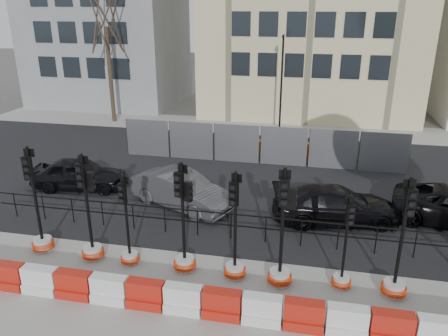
% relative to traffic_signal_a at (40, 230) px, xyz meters
% --- Properties ---
extents(ground, '(120.00, 120.00, 0.00)m').
position_rel_traffic_signal_a_xyz_m(ground, '(6.00, 0.78, -0.75)').
color(ground, '#51514C').
rests_on(ground, ground).
extents(sidewalk_near, '(40.00, 6.00, 0.02)m').
position_rel_traffic_signal_a_xyz_m(sidewalk_near, '(6.00, -2.22, -0.74)').
color(sidewalk_near, gray).
rests_on(sidewalk_near, ground).
extents(road, '(40.00, 14.00, 0.03)m').
position_rel_traffic_signal_a_xyz_m(road, '(6.00, 7.78, -0.74)').
color(road, black).
rests_on(road, ground).
extents(sidewalk_far, '(40.00, 4.00, 0.02)m').
position_rel_traffic_signal_a_xyz_m(sidewalk_far, '(6.00, 16.78, -0.74)').
color(sidewalk_far, gray).
rests_on(sidewalk_far, ground).
extents(building_grey, '(11.00, 9.06, 14.00)m').
position_rel_traffic_signal_a_xyz_m(building_grey, '(-8.00, 22.76, 6.25)').
color(building_grey, gray).
rests_on(building_grey, ground).
extents(kerb_railing, '(18.00, 0.04, 1.00)m').
position_rel_traffic_signal_a_xyz_m(kerb_railing, '(6.00, 1.98, -0.06)').
color(kerb_railing, black).
rests_on(kerb_railing, ground).
extents(heras_fencing, '(14.33, 1.72, 2.00)m').
position_rel_traffic_signal_a_xyz_m(heras_fencing, '(6.56, 10.64, -0.10)').
color(heras_fencing, gray).
rests_on(heras_fencing, ground).
extents(lamp_post_far, '(0.12, 0.56, 6.00)m').
position_rel_traffic_signal_a_xyz_m(lamp_post_far, '(6.50, 15.76, 2.47)').
color(lamp_post_far, black).
rests_on(lamp_post_far, ground).
extents(tree_bare_far, '(2.00, 2.00, 9.00)m').
position_rel_traffic_signal_a_xyz_m(tree_bare_far, '(-5.00, 16.28, 5.90)').
color(tree_bare_far, '#473828').
rests_on(tree_bare_far, ground).
extents(barrier_row, '(16.75, 0.50, 0.80)m').
position_rel_traffic_signal_a_xyz_m(barrier_row, '(6.00, -2.02, -0.39)').
color(barrier_row, red).
rests_on(barrier_row, ground).
extents(traffic_signal_a, '(0.72, 0.72, 3.64)m').
position_rel_traffic_signal_a_xyz_m(traffic_signal_a, '(0.00, 0.00, 0.00)').
color(traffic_signal_a, '#BBBBB6').
rests_on(traffic_signal_a, ground).
extents(traffic_signal_b, '(0.71, 0.71, 3.58)m').
position_rel_traffic_signal_a_xyz_m(traffic_signal_b, '(1.89, -0.14, 0.10)').
color(traffic_signal_b, '#BBBBB6').
rests_on(traffic_signal_b, ground).
extents(traffic_signal_c, '(0.60, 0.60, 3.02)m').
position_rel_traffic_signal_a_xyz_m(traffic_signal_c, '(3.15, -0.15, -0.13)').
color(traffic_signal_c, '#BBBBB6').
rests_on(traffic_signal_c, ground).
extents(traffic_signal_d, '(0.70, 0.70, 3.55)m').
position_rel_traffic_signal_a_xyz_m(traffic_signal_d, '(4.95, -0.15, 0.09)').
color(traffic_signal_d, '#BBBBB6').
rests_on(traffic_signal_d, ground).
extents(traffic_signal_e, '(0.67, 0.67, 3.41)m').
position_rel_traffic_signal_a_xyz_m(traffic_signal_e, '(6.52, -0.21, -0.05)').
color(traffic_signal_e, '#BBBBB6').
rests_on(traffic_signal_e, ground).
extents(traffic_signal_f, '(0.72, 0.72, 3.66)m').
position_rel_traffic_signal_a_xyz_m(traffic_signal_f, '(7.89, -0.29, 0.12)').
color(traffic_signal_f, '#BBBBB6').
rests_on(traffic_signal_f, ground).
extents(traffic_signal_g, '(0.57, 0.57, 2.91)m').
position_rel_traffic_signal_a_xyz_m(traffic_signal_g, '(9.64, -0.07, -0.15)').
color(traffic_signal_g, '#BBBBB6').
rests_on(traffic_signal_g, ground).
extents(traffic_signal_h, '(0.71, 0.71, 3.61)m').
position_rel_traffic_signal_a_xyz_m(traffic_signal_h, '(11.06, -0.18, -0.01)').
color(traffic_signal_h, '#BBBBB6').
rests_on(traffic_signal_h, ground).
extents(car_a, '(2.65, 4.49, 1.39)m').
position_rel_traffic_signal_a_xyz_m(car_a, '(-1.38, 5.02, -0.06)').
color(car_a, black).
rests_on(car_a, ground).
extents(car_b, '(4.78, 5.48, 1.43)m').
position_rel_traffic_signal_a_xyz_m(car_b, '(3.56, 4.16, -0.04)').
color(car_b, '#444449').
rests_on(car_b, ground).
extents(car_c, '(3.57, 5.37, 1.36)m').
position_rel_traffic_signal_a_xyz_m(car_c, '(9.57, 4.09, -0.07)').
color(car_c, black).
rests_on(car_c, ground).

